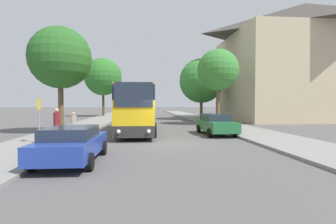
{
  "coord_description": "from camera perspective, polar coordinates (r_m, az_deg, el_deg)",
  "views": [
    {
      "loc": [
        -1.26,
        -14.8,
        2.29
      ],
      "look_at": [
        1.1,
        9.71,
        1.49
      ],
      "focal_mm": 28.0,
      "sensor_mm": 36.0,
      "label": 1
    }
  ],
  "objects": [
    {
      "name": "sidewalk_right",
      "position": [
        17.09,
        23.57,
        -5.73
      ],
      "size": [
        4.0,
        120.0,
        0.15
      ],
      "primitive_type": "cube",
      "color": "gray",
      "rests_on": "ground_plane"
    },
    {
      "name": "tree_right_mid",
      "position": [
        37.59,
        7.27,
        6.73
      ],
      "size": [
        6.25,
        6.25,
        8.47
      ],
      "color": "brown",
      "rests_on": "sidewalk_right"
    },
    {
      "name": "building_right_background",
      "position": [
        41.91,
        27.53,
        9.65
      ],
      "size": [
        20.94,
        15.24,
        16.23
      ],
      "color": "#C6B28E",
      "rests_on": "ground_plane"
    },
    {
      "name": "parked_car_left_curb",
      "position": [
        10.86,
        -20.17,
        -6.43
      ],
      "size": [
        2.19,
        4.56,
        1.39
      ],
      "rotation": [
        0.0,
        0.0,
        -0.02
      ],
      "color": "#233D9E",
      "rests_on": "ground_plane"
    },
    {
      "name": "pedestrian_waiting_far",
      "position": [
        16.17,
        -23.04,
        -2.48
      ],
      "size": [
        0.36,
        0.36,
        1.87
      ],
      "rotation": [
        0.0,
        0.0,
        5.45
      ],
      "color": "#23232D",
      "rests_on": "sidewalk_left"
    },
    {
      "name": "tree_left_near",
      "position": [
        22.09,
        -22.41,
        10.81
      ],
      "size": [
        4.72,
        4.72,
        8.01
      ],
      "color": "brown",
      "rests_on": "sidewalk_left"
    },
    {
      "name": "sidewalk_left",
      "position": [
        16.03,
        -26.6,
        -6.27
      ],
      "size": [
        4.0,
        120.0,
        0.15
      ],
      "primitive_type": "cube",
      "color": "gray",
      "rests_on": "ground_plane"
    },
    {
      "name": "parked_car_right_near",
      "position": [
        19.55,
        10.41,
        -2.54
      ],
      "size": [
        2.21,
        4.76,
        1.53
      ],
      "rotation": [
        0.0,
        0.0,
        3.18
      ],
      "color": "#236B38",
      "rests_on": "ground_plane"
    },
    {
      "name": "tree_right_near",
      "position": [
        28.62,
        10.83,
        8.93
      ],
      "size": [
        4.42,
        4.42,
        7.91
      ],
      "color": "brown",
      "rests_on": "sidewalk_right"
    },
    {
      "name": "bus_middle",
      "position": [
        34.96,
        -5.8,
        0.99
      ],
      "size": [
        3.01,
        11.88,
        3.29
      ],
      "rotation": [
        0.0,
        0.0,
        -0.03
      ],
      "color": "#238942",
      "rests_on": "ground_plane"
    },
    {
      "name": "tree_left_far",
      "position": [
        47.47,
        -13.95,
        7.43
      ],
      "size": [
        6.5,
        6.5,
        10.04
      ],
      "color": "#513D23",
      "rests_on": "sidewalk_left"
    },
    {
      "name": "pedestrian_waiting_near",
      "position": [
        17.69,
        -19.87,
        -2.58
      ],
      "size": [
        0.36,
        0.36,
        1.6
      ],
      "rotation": [
        0.0,
        0.0,
        5.13
      ],
      "color": "#23232D",
      "rests_on": "sidewalk_left"
    },
    {
      "name": "bus_stop_sign",
      "position": [
        15.84,
        -26.26,
        -0.54
      ],
      "size": [
        0.08,
        0.45,
        2.46
      ],
      "color": "gray",
      "rests_on": "sidewalk_left"
    },
    {
      "name": "ground_plane",
      "position": [
        15.03,
        -0.64,
        -6.9
      ],
      "size": [
        300.0,
        300.0,
        0.0
      ],
      "primitive_type": "plane",
      "color": "#565454",
      "rests_on": "ground"
    },
    {
      "name": "bus_rear",
      "position": [
        50.3,
        -5.72,
        1.2
      ],
      "size": [
        3.01,
        11.78,
        3.19
      ],
      "rotation": [
        0.0,
        0.0,
        0.03
      ],
      "color": "#2D519E",
      "rests_on": "ground_plane"
    },
    {
      "name": "bus_front",
      "position": [
        20.74,
        -6.65,
        0.75
      ],
      "size": [
        2.94,
        11.17,
        3.55
      ],
      "rotation": [
        0.0,
        0.0,
        -0.02
      ],
      "color": "#2D2D2D",
      "rests_on": "ground_plane"
    }
  ]
}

